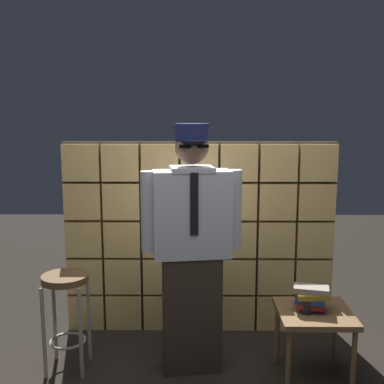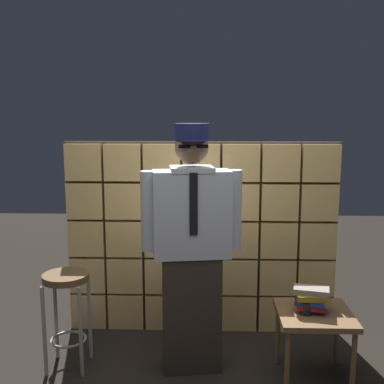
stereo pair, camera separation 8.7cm
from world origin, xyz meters
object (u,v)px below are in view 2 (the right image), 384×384
at_px(book_stack, 311,299).
at_px(side_table, 314,321).
at_px(coffee_mug, 307,308).
at_px(bar_stool, 67,298).
at_px(standing_person, 192,246).

bearing_deg(book_stack, side_table, -19.22).
bearing_deg(coffee_mug, bar_stool, 174.87).
bearing_deg(coffee_mug, side_table, 33.37).
bearing_deg(side_table, book_stack, 160.78).
xyz_separation_m(standing_person, book_stack, (0.85, -0.11, -0.34)).
distance_m(bar_stool, coffee_mug, 1.75).
bearing_deg(bar_stool, side_table, -3.64).
bearing_deg(book_stack, bar_stool, 176.62).
height_order(bar_stool, book_stack, bar_stool).
xyz_separation_m(bar_stool, side_table, (1.80, -0.11, -0.10)).
distance_m(side_table, book_stack, 0.16).
distance_m(bar_stool, side_table, 1.81).
xyz_separation_m(book_stack, coffee_mug, (-0.03, -0.05, -0.05)).
bearing_deg(standing_person, book_stack, -15.75).
height_order(side_table, coffee_mug, coffee_mug).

